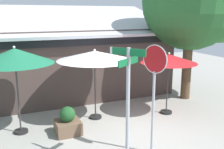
# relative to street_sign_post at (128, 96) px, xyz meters

# --- Properties ---
(ground_plane) EXTENTS (28.00, 28.00, 0.10)m
(ground_plane) POSITION_rel_street_sign_post_xyz_m (1.14, 1.89, -1.87)
(ground_plane) COLOR #9E9B93
(cafe_building) EXTENTS (9.10, 4.94, 4.15)m
(cafe_building) POSITION_rel_street_sign_post_xyz_m (0.40, 6.82, -0.20)
(cafe_building) COLOR #473833
(cafe_building) RESTS_ON ground
(street_sign_post) EXTENTS (0.74, 0.79, 2.97)m
(street_sign_post) POSITION_rel_street_sign_post_xyz_m (0.00, 0.00, 0.00)
(street_sign_post) COLOR #A8AAB2
(street_sign_post) RESTS_ON ground
(stop_sign) EXTENTS (0.28, 0.70, 2.96)m
(stop_sign) POSITION_rel_street_sign_post_xyz_m (0.91, 0.32, 0.22)
(stop_sign) COLOR #A8AAB2
(stop_sign) RESTS_ON ground
(patio_umbrella_forest_green_left) EXTENTS (2.34, 2.34, 2.78)m
(patio_umbrella_forest_green_left) POSITION_rel_street_sign_post_xyz_m (-2.28, 3.01, 0.64)
(patio_umbrella_forest_green_left) COLOR black
(patio_umbrella_forest_green_left) RESTS_ON ground
(patio_umbrella_ivory_center) EXTENTS (2.64, 2.64, 2.53)m
(patio_umbrella_ivory_center) POSITION_rel_street_sign_post_xyz_m (0.32, 3.22, 0.46)
(patio_umbrella_ivory_center) COLOR black
(patio_umbrella_ivory_center) RESTS_ON ground
(patio_umbrella_crimson_right) EXTENTS (2.08, 2.08, 2.35)m
(patio_umbrella_crimson_right) POSITION_rel_street_sign_post_xyz_m (2.97, 2.61, 0.27)
(patio_umbrella_crimson_right) COLOR black
(patio_umbrella_crimson_right) RESTS_ON ground
(shade_tree) EXTENTS (4.49, 4.08, 6.26)m
(shade_tree) POSITION_rel_street_sign_post_xyz_m (5.07, 3.73, 2.30)
(shade_tree) COLOR brown
(shade_tree) RESTS_ON ground
(sidewalk_planter) EXTENTS (0.77, 0.77, 0.89)m
(sidewalk_planter) POSITION_rel_street_sign_post_xyz_m (-0.91, 2.37, -1.47)
(sidewalk_planter) COLOR brown
(sidewalk_planter) RESTS_ON ground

